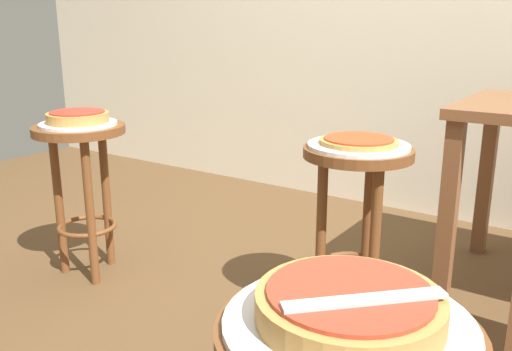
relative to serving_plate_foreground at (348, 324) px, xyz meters
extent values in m
plane|color=brown|center=(-0.77, 0.79, -0.66)|extent=(6.00, 6.00, 0.00)
cylinder|color=brown|center=(0.00, 0.00, -0.02)|extent=(0.37, 0.37, 0.03)
cylinder|color=silver|center=(0.00, 0.00, 0.00)|extent=(0.35, 0.35, 0.01)
cylinder|color=#B78442|center=(0.00, 0.00, 0.03)|extent=(0.26, 0.26, 0.04)
cylinder|color=#B23823|center=(0.00, 0.00, 0.05)|extent=(0.23, 0.23, 0.01)
cylinder|color=brown|center=(-1.57, 0.80, -0.02)|extent=(0.37, 0.37, 0.03)
cylinder|color=brown|center=(-1.57, 0.92, -0.35)|extent=(0.04, 0.04, 0.62)
cylinder|color=brown|center=(-1.67, 0.74, -0.35)|extent=(0.04, 0.04, 0.62)
cylinder|color=brown|center=(-1.47, 0.74, -0.35)|extent=(0.04, 0.04, 0.62)
torus|color=brown|center=(-1.57, 0.80, -0.44)|extent=(0.25, 0.25, 0.02)
cylinder|color=silver|center=(-1.57, 0.80, 0.00)|extent=(0.31, 0.31, 0.01)
cylinder|color=#B78442|center=(-1.57, 0.80, 0.03)|extent=(0.25, 0.25, 0.04)
cylinder|color=red|center=(-1.57, 0.80, 0.05)|extent=(0.22, 0.22, 0.01)
cylinder|color=brown|center=(-0.46, 1.06, -0.02)|extent=(0.37, 0.37, 0.03)
cylinder|color=brown|center=(-0.46, 1.18, -0.35)|extent=(0.04, 0.04, 0.62)
cylinder|color=brown|center=(-0.56, 1.00, -0.35)|extent=(0.04, 0.04, 0.62)
cylinder|color=brown|center=(-0.36, 1.00, -0.35)|extent=(0.04, 0.04, 0.62)
torus|color=brown|center=(-0.46, 1.06, -0.44)|extent=(0.25, 0.25, 0.02)
cylinder|color=silver|center=(-0.46, 1.06, 0.00)|extent=(0.34, 0.34, 0.01)
cylinder|color=#B78442|center=(-0.46, 1.06, 0.01)|extent=(0.26, 0.26, 0.01)
cylinder|color=red|center=(-0.46, 1.06, 0.02)|extent=(0.23, 0.23, 0.01)
cube|color=brown|center=(-0.23, 1.38, -0.30)|extent=(0.06, 0.06, 0.73)
cube|color=brown|center=(-0.23, 2.00, -0.30)|extent=(0.06, 0.06, 0.73)
cube|color=silver|center=(0.03, -0.02, 0.06)|extent=(0.17, 0.17, 0.01)
camera|label=1|loc=(0.27, -0.63, 0.40)|focal=38.77mm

